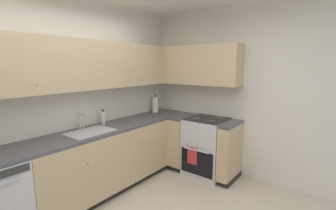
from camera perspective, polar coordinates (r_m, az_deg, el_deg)
The scene contains 13 objects.
wall_back at distance 3.31m, azimuth -24.85°, elevation 1.24°, with size 4.19×0.05×2.66m, color silver.
wall_right at distance 3.85m, azimuth 16.54°, elevation 2.80°, with size 0.05×3.14×2.66m, color silver.
lower_cabinets_back at distance 3.48m, azimuth -15.19°, elevation -12.98°, with size 2.08×0.62×0.88m.
countertop_back at distance 3.33m, azimuth -15.54°, elevation -5.76°, with size 3.28×0.60×0.04m, color #4C4C51.
lower_cabinets_right at distance 3.96m, azimuth 8.00°, elevation -9.94°, with size 0.62×1.07×0.88m.
countertop_right at distance 3.83m, azimuth 8.14°, elevation -3.52°, with size 0.60×1.07×0.03m.
oven_range at distance 3.91m, azimuth 9.46°, elevation -9.86°, with size 0.68×0.62×1.07m.
upper_cabinets_back at distance 3.24m, azimuth -20.03°, elevation 9.10°, with size 2.96×0.34×0.63m.
upper_cabinets_right at distance 3.98m, azimuth 6.11°, elevation 9.62°, with size 0.32×1.62×0.63m.
sink at distance 3.19m, azimuth -18.36°, elevation -6.99°, with size 0.57×0.40×0.10m.
faucet at distance 3.32m, azimuth -20.48°, elevation -3.34°, with size 0.07×0.16×0.23m.
soap_bottle at distance 3.53m, azimuth -15.50°, elevation -2.96°, with size 0.06×0.06×0.22m.
paper_towel_roll at distance 4.27m, azimuth -3.10°, elevation 0.10°, with size 0.11×0.11×0.34m.
Camera 1 is at (-1.51, -1.37, 1.76)m, focal length 25.04 mm.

